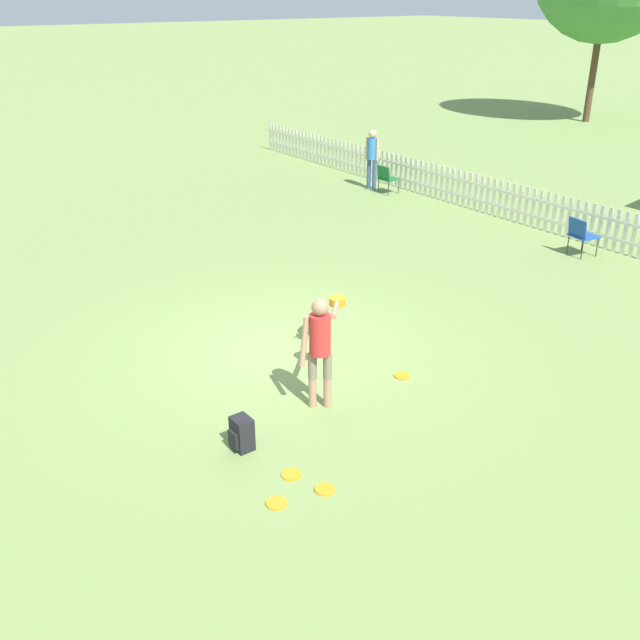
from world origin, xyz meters
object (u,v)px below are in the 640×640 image
(handler_person, at_px, (321,339))
(spectator_standing, at_px, (372,153))
(frisbee_near_dog, at_px, (402,376))
(backpack_on_grass, at_px, (242,434))
(folding_chair_blue_left, at_px, (387,177))
(frisbee_midfield, at_px, (277,503))
(frisbee_near_handler, at_px, (291,474))
(folding_chair_center, at_px, (581,233))
(leaping_dog, at_px, (320,309))
(frisbee_far_scatter, at_px, (325,489))

(handler_person, bearing_deg, spectator_standing, 82.97)
(frisbee_near_dog, bearing_deg, backpack_on_grass, -86.90)
(folding_chair_blue_left, xyz_separation_m, spectator_standing, (-0.66, 0.01, 0.53))
(frisbee_midfield, xyz_separation_m, backpack_on_grass, (-1.12, 0.24, 0.20))
(handler_person, bearing_deg, frisbee_near_dog, 32.70)
(frisbee_midfield, bearing_deg, frisbee_near_handler, 127.80)
(folding_chair_blue_left, distance_m, spectator_standing, 0.84)
(frisbee_near_dog, distance_m, spectator_standing, 10.90)
(folding_chair_center, bearing_deg, spectator_standing, 9.98)
(frisbee_midfield, bearing_deg, handler_person, 130.06)
(leaping_dog, height_order, frisbee_midfield, leaping_dog)
(leaping_dog, bearing_deg, frisbee_far_scatter, 90.86)
(frisbee_near_handler, bearing_deg, frisbee_near_dog, 109.97)
(leaping_dog, distance_m, backpack_on_grass, 3.15)
(handler_person, xyz_separation_m, leaping_dog, (-1.57, 1.15, -0.43))
(frisbee_near_dog, height_order, frisbee_midfield, same)
(frisbee_near_dog, xyz_separation_m, spectator_standing, (-8.55, 6.69, 0.99))
(frisbee_near_dog, xyz_separation_m, frisbee_midfield, (1.28, -3.04, 0.00))
(frisbee_near_handler, height_order, folding_chair_blue_left, folding_chair_blue_left)
(frisbee_near_dog, height_order, backpack_on_grass, backpack_on_grass)
(folding_chair_center, bearing_deg, frisbee_far_scatter, 119.69)
(frisbee_far_scatter, bearing_deg, folding_chair_center, 108.62)
(leaping_dog, relative_size, folding_chair_blue_left, 1.18)
(frisbee_near_dog, bearing_deg, frisbee_midfield, -67.22)
(handler_person, bearing_deg, leaping_dog, 90.42)
(handler_person, relative_size, folding_chair_blue_left, 2.01)
(frisbee_near_dog, relative_size, frisbee_midfield, 1.00)
(frisbee_near_dog, bearing_deg, folding_chair_blue_left, 139.81)
(folding_chair_blue_left, bearing_deg, frisbee_near_handler, 131.63)
(folding_chair_center, bearing_deg, handler_person, 112.01)
(frisbee_near_handler, xyz_separation_m, frisbee_near_dog, (-0.95, 2.62, 0.00))
(frisbee_midfield, xyz_separation_m, folding_chair_blue_left, (-9.17, 9.71, 0.45))
(frisbee_near_handler, relative_size, frisbee_midfield, 1.00)
(frisbee_near_dog, xyz_separation_m, frisbee_far_scatter, (1.40, -2.47, 0.00))
(backpack_on_grass, bearing_deg, frisbee_near_handler, 12.53)
(leaping_dog, relative_size, frisbee_near_handler, 3.96)
(frisbee_far_scatter, bearing_deg, frisbee_near_dog, 119.60)
(frisbee_near_dog, xyz_separation_m, folding_chair_center, (-1.64, 6.56, 0.48))
(frisbee_midfield, height_order, folding_chair_blue_left, folding_chair_blue_left)
(folding_chair_center, bearing_deg, frisbee_near_dog, 115.09)
(frisbee_near_dog, height_order, spectator_standing, spectator_standing)
(frisbee_near_dog, xyz_separation_m, backpack_on_grass, (0.15, -2.80, 0.20))
(frisbee_far_scatter, distance_m, folding_chair_blue_left, 13.05)
(frisbee_midfield, height_order, backpack_on_grass, backpack_on_grass)
(backpack_on_grass, xyz_separation_m, folding_chair_blue_left, (-8.05, 9.47, 0.25))
(frisbee_far_scatter, xyz_separation_m, backpack_on_grass, (-1.25, -0.33, 0.20))
(frisbee_midfield, bearing_deg, frisbee_far_scatter, 77.34)
(frisbee_far_scatter, bearing_deg, backpack_on_grass, -165.34)
(folding_chair_blue_left, bearing_deg, leaping_dog, 130.01)
(handler_person, xyz_separation_m, folding_chair_center, (-1.54, 7.96, -0.50))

